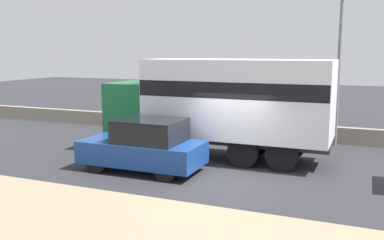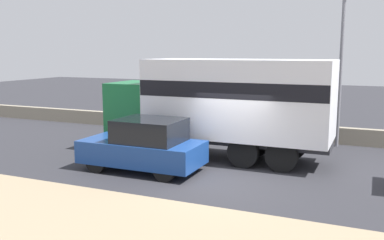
{
  "view_description": "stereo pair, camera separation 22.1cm",
  "coord_description": "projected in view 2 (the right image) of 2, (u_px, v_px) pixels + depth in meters",
  "views": [
    {
      "loc": [
        4.0,
        -11.83,
        3.84
      ],
      "look_at": [
        -1.43,
        1.28,
        1.55
      ],
      "focal_mm": 40.0,
      "sensor_mm": 36.0,
      "label": 1
    },
    {
      "loc": [
        4.2,
        -11.74,
        3.84
      ],
      "look_at": [
        -1.43,
        1.28,
        1.55
      ],
      "focal_mm": 40.0,
      "sensor_mm": 36.0,
      "label": 2
    }
  ],
  "objects": [
    {
      "name": "stone_wall_backdrop",
      "position": [
        271.0,
        131.0,
        19.01
      ],
      "size": [
        60.0,
        0.35,
        0.7
      ],
      "color": "gray",
      "rests_on": "ground_plane"
    },
    {
      "name": "street_lamp",
      "position": [
        341.0,
        56.0,
        16.91
      ],
      "size": [
        0.56,
        0.28,
        6.24
      ],
      "color": "slate",
      "rests_on": "ground_plane"
    },
    {
      "name": "car_hatchback",
      "position": [
        144.0,
        146.0,
        13.76
      ],
      "size": [
        3.94,
        1.84,
        1.72
      ],
      "rotation": [
        0.0,
        0.0,
        3.14
      ],
      "color": "navy",
      "rests_on": "ground_plane"
    },
    {
      "name": "ground_plane",
      "position": [
        219.0,
        180.0,
        12.9
      ],
      "size": [
        80.0,
        80.0,
        0.0
      ],
      "primitive_type": "plane",
      "color": "#2D2D33"
    },
    {
      "name": "pedestrian",
      "position": [
        143.0,
        115.0,
        20.07
      ],
      "size": [
        0.36,
        0.36,
        1.66
      ],
      "color": "#473828",
      "rests_on": "ground_plane"
    },
    {
      "name": "box_truck",
      "position": [
        224.0,
        101.0,
        15.18
      ],
      "size": [
        8.15,
        2.61,
        3.56
      ],
      "rotation": [
        0.0,
        0.0,
        3.14
      ],
      "color": "#196B38",
      "rests_on": "ground_plane"
    }
  ]
}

